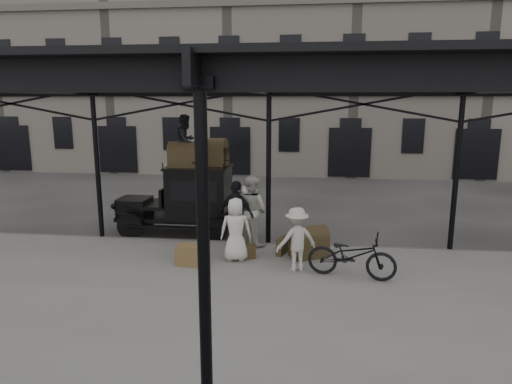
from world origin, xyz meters
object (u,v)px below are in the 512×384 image
bicycle (352,255)px  steamer_trunk_roof_near (184,157)px  porter_left (245,215)px  steamer_trunk_platform (309,244)px  taxi (190,197)px  porter_official (237,214)px

bicycle → steamer_trunk_roof_near: size_ratio=2.33×
bicycle → steamer_trunk_roof_near: bearing=68.7°
porter_left → bicycle: 3.54m
steamer_trunk_roof_near → steamer_trunk_platform: (3.79, -1.81, -2.01)m
porter_left → bicycle: porter_left is taller
steamer_trunk_roof_near → steamer_trunk_platform: size_ratio=0.93×
taxi → porter_left: bearing=-32.0°
steamer_trunk_roof_near → taxi: bearing=70.9°
porter_left → steamer_trunk_platform: (1.82, -0.87, -0.51)m
porter_left → porter_official: (-0.18, -0.26, 0.08)m
steamer_trunk_roof_near → bicycle: bearing=-34.0°
porter_official → bicycle: bearing=173.7°
bicycle → steamer_trunk_platform: size_ratio=2.18×
porter_official → bicycle: 3.55m
taxi → bicycle: (4.68, -3.35, -0.52)m
porter_left → steamer_trunk_platform: bearing=161.3°
steamer_trunk_platform → bicycle: bearing=-83.2°
taxi → porter_left: (1.89, -1.18, -0.21)m
bicycle → steamer_trunk_roof_near: (-4.76, 3.10, 1.82)m
bicycle → porter_official: bearing=69.1°
porter_official → steamer_trunk_platform: bearing=-170.7°
porter_left → steamer_trunk_platform: 2.08m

